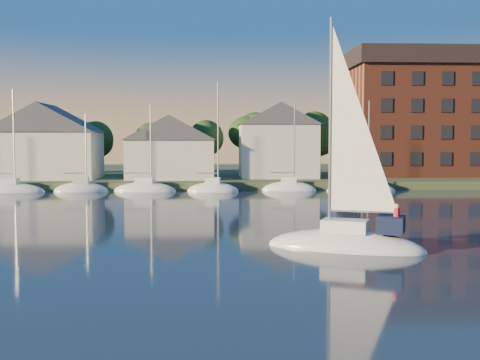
{
  "coord_description": "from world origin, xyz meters",
  "views": [
    {
      "loc": [
        -0.88,
        -20.64,
        6.12
      ],
      "look_at": [
        1.19,
        22.0,
        3.19
      ],
      "focal_mm": 45.0,
      "sensor_mm": 36.0,
      "label": 1
    }
  ],
  "objects": [
    {
      "name": "clubhouse_centre",
      "position": [
        -6.0,
        57.0,
        5.13
      ],
      "size": [
        11.55,
        8.4,
        8.08
      ],
      "color": "beige",
      "rests_on": "shoreline_land"
    },
    {
      "name": "ground",
      "position": [
        0.0,
        0.0,
        0.0
      ],
      "size": [
        260.0,
        260.0,
        0.0
      ],
      "primitive_type": "plane",
      "color": "black",
      "rests_on": "ground"
    },
    {
      "name": "shoreline_land",
      "position": [
        0.0,
        75.0,
        0.0
      ],
      "size": [
        160.0,
        50.0,
        2.0
      ],
      "primitive_type": "cube",
      "color": "#354327",
      "rests_on": "ground"
    },
    {
      "name": "moored_fleet",
      "position": [
        -12.0,
        49.0,
        0.1
      ],
      "size": [
        63.5,
        2.4,
        12.05
      ],
      "color": "silver",
      "rests_on": "ground"
    },
    {
      "name": "hero_sailboat",
      "position": [
        6.67,
        12.01,
        0.58
      ],
      "size": [
        9.26,
        6.07,
        13.85
      ],
      "rotation": [
        0.0,
        0.0,
        2.74
      ],
      "color": "silver",
      "rests_on": "ground"
    },
    {
      "name": "condo_block",
      "position": [
        34.0,
        64.95,
        9.79
      ],
      "size": [
        31.0,
        17.0,
        17.4
      ],
      "color": "brown",
      "rests_on": "shoreline_land"
    },
    {
      "name": "wooden_dock",
      "position": [
        0.0,
        52.0,
        0.0
      ],
      "size": [
        120.0,
        3.0,
        1.0
      ],
      "primitive_type": "cube",
      "color": "brown",
      "rests_on": "ground"
    },
    {
      "name": "clubhouse_east",
      "position": [
        8.0,
        59.0,
        6.0
      ],
      "size": [
        10.5,
        8.4,
        9.8
      ],
      "color": "beige",
      "rests_on": "shoreline_land"
    },
    {
      "name": "tree_line",
      "position": [
        2.0,
        63.0,
        7.18
      ],
      "size": [
        93.4,
        5.4,
        8.9
      ],
      "color": "#382619",
      "rests_on": "shoreline_land"
    },
    {
      "name": "clubhouse_west",
      "position": [
        -22.0,
        58.0,
        5.93
      ],
      "size": [
        13.65,
        9.45,
        9.64
      ],
      "color": "beige",
      "rests_on": "shoreline_land"
    }
  ]
}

